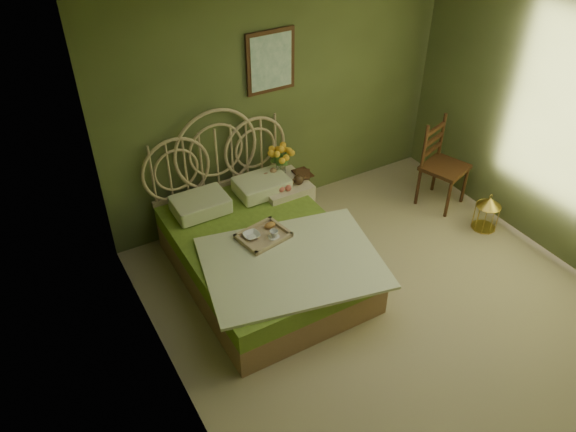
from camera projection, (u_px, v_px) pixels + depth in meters
floor at (401, 321)px, 5.17m from camera, size 4.50×4.50×0.00m
ceiling at (449, 43)px, 3.62m from camera, size 4.50×4.50×0.00m
wall_back at (280, 99)px, 5.96m from camera, size 4.00×0.00×4.00m
wall_left at (180, 297)px, 3.60m from camera, size 0.00×4.50×4.50m
wall_art at (271, 62)px, 5.62m from camera, size 0.54×0.04×0.64m
bed at (261, 250)px, 5.51m from camera, size 1.78×2.25×1.40m
nightstand at (282, 198)px, 6.15m from camera, size 0.52×0.52×1.00m
chair at (441, 158)px, 6.41m from camera, size 0.58×0.58×1.03m
birdcage at (487, 213)px, 6.18m from camera, size 0.26×0.26×0.40m
book_lower at (296, 176)px, 6.09m from camera, size 0.17×0.23×0.02m
book_upper at (296, 174)px, 6.07m from camera, size 0.24×0.25×0.02m
cereal_bowl at (252, 235)px, 5.29m from camera, size 0.16×0.16×0.04m
coffee_cup at (274, 234)px, 5.27m from camera, size 0.09×0.09×0.08m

